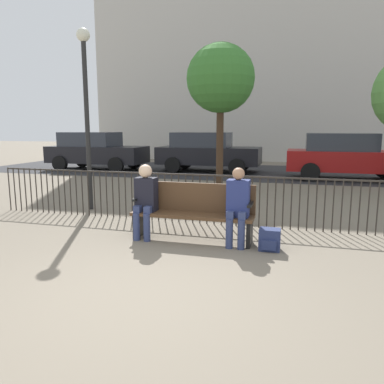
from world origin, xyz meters
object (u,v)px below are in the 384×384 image
at_px(seated_person_1, 238,203).
at_px(parked_car_2, 95,150).
at_px(seated_person_0, 145,197).
at_px(lamp_post, 86,93).
at_px(parked_car_1, 207,151).
at_px(backpack, 270,240).
at_px(tree_0, 221,79).
at_px(park_bench, 193,209).
at_px(parked_car_0, 347,156).

bearing_deg(seated_person_1, parked_car_2, 130.24).
bearing_deg(seated_person_0, lamp_post, 139.84).
distance_m(seated_person_0, parked_car_2, 10.82).
bearing_deg(seated_person_1, parked_car_1, 106.10).
relative_size(backpack, tree_0, 0.08).
bearing_deg(park_bench, seated_person_0, -170.56).
distance_m(seated_person_0, tree_0, 6.21).
bearing_deg(backpack, seated_person_1, 168.87).
distance_m(seated_person_1, parked_car_2, 11.74).
height_order(seated_person_0, backpack, seated_person_0).
bearing_deg(parked_car_1, tree_0, -71.22).
relative_size(backpack, parked_car_0, 0.08).
bearing_deg(seated_person_0, park_bench, 9.44).
bearing_deg(seated_person_1, park_bench, 169.98).
distance_m(tree_0, parked_car_2, 7.37).
relative_size(lamp_post, parked_car_0, 0.92).
bearing_deg(backpack, tree_0, 108.59).
bearing_deg(parked_car_2, parked_car_0, -2.66).
bearing_deg(backpack, parked_car_2, 131.76).
bearing_deg(parked_car_0, park_bench, -111.25).
relative_size(lamp_post, parked_car_1, 0.92).
height_order(backpack, parked_car_1, parked_car_1).
bearing_deg(parked_car_2, backpack, -48.24).
xyz_separation_m(seated_person_0, backpack, (2.02, -0.10, -0.53)).
distance_m(backpack, lamp_post, 5.05).
relative_size(seated_person_0, backpack, 3.74).
bearing_deg(lamp_post, seated_person_0, -40.16).
distance_m(seated_person_1, tree_0, 6.38).
height_order(seated_person_0, parked_car_1, parked_car_1).
bearing_deg(lamp_post, backpack, -24.17).
bearing_deg(tree_0, seated_person_1, -75.79).
relative_size(tree_0, parked_car_1, 1.01).
xyz_separation_m(backpack, tree_0, (-1.94, 5.77, 3.06)).
height_order(backpack, parked_car_0, parked_car_0).
xyz_separation_m(backpack, parked_car_1, (-3.27, 9.69, 0.68)).
distance_m(lamp_post, parked_car_2, 8.44).
height_order(park_bench, seated_person_0, seated_person_0).
xyz_separation_m(seated_person_1, parked_car_0, (2.51, 8.49, 0.17)).
distance_m(park_bench, backpack, 1.31).
relative_size(backpack, lamp_post, 0.08).
height_order(park_bench, parked_car_0, parked_car_0).
bearing_deg(backpack, park_bench, 169.53).
relative_size(park_bench, tree_0, 0.46).
distance_m(park_bench, parked_car_2, 11.18).
bearing_deg(seated_person_1, tree_0, 104.21).
distance_m(seated_person_0, backpack, 2.09).
height_order(tree_0, lamp_post, tree_0).
bearing_deg(park_bench, parked_car_2, 127.79).
relative_size(seated_person_0, lamp_post, 0.32).
bearing_deg(tree_0, parked_car_0, 35.53).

